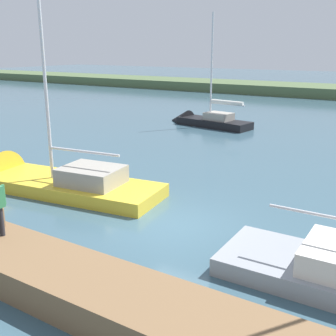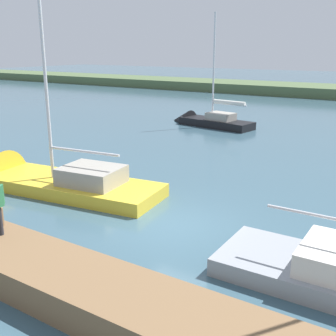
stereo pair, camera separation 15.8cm
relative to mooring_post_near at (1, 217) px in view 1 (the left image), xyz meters
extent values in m
plane|color=#385666|center=(-3.12, -4.13, -1.05)|extent=(200.00, 200.00, 0.00)
cube|color=brown|center=(-3.12, 0.68, -0.66)|extent=(20.80, 1.94, 0.77)
cylinder|color=brown|center=(0.00, 0.00, 0.00)|extent=(0.18, 0.18, 0.54)
cube|color=black|center=(3.61, -20.99, -1.00)|extent=(5.88, 2.72, 1.00)
cone|color=black|center=(6.87, -21.50, -1.00)|extent=(1.95, 2.10, 1.86)
cube|color=gray|center=(3.22, -20.92, -0.23)|extent=(2.07, 1.70, 0.53)
cylinder|color=silver|center=(3.96, -21.04, 3.25)|extent=(0.13, 0.13, 7.49)
cylinder|color=silver|center=(2.53, -20.82, 0.72)|extent=(2.87, 0.55, 0.10)
cylinder|color=silver|center=(2.53, -20.82, 0.84)|extent=(2.62, 0.69, 0.29)
cube|color=gold|center=(2.16, -4.70, -0.97)|extent=(8.05, 3.55, 0.87)
cube|color=gray|center=(1.02, -4.85, -0.20)|extent=(2.52, 2.12, 0.67)
cylinder|color=silver|center=(2.93, -4.60, 3.72)|extent=(0.13, 0.13, 8.51)
cylinder|color=silver|center=(1.34, -4.81, 0.74)|extent=(3.20, 0.52, 0.10)
cylinder|color=#28282D|center=(-0.51, 0.37, 0.13)|extent=(0.14, 0.14, 0.81)
cylinder|color=#337F4C|center=(-0.51, 0.20, 0.84)|extent=(0.09, 0.09, 0.55)
camera|label=1|loc=(-9.76, 6.72, 4.59)|focal=44.61mm
camera|label=2|loc=(-9.90, 6.63, 4.59)|focal=44.61mm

